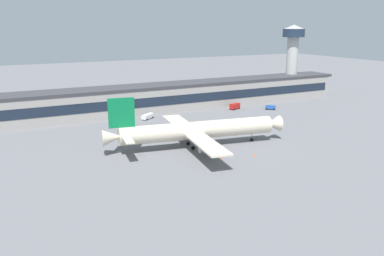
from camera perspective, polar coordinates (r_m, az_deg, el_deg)
name	(u,v)px	position (r m, az deg, el deg)	size (l,w,h in m)	color
ground_plane	(204,146)	(126.57, 1.67, -2.57)	(600.00, 600.00, 0.00)	slate
terminal_building	(141,99)	(173.90, -7.14, 3.97)	(201.73, 14.90, 11.60)	#9E9993
airliner	(195,130)	(124.63, 0.45, -0.33)	(56.96, 48.94, 16.51)	beige
control_tower	(293,53)	(217.21, 13.78, 10.10)	(10.96, 10.96, 36.10)	#B7B7B2
follow_me_car	(271,107)	(183.61, 10.86, 2.87)	(4.66, 4.16, 1.85)	#2651A5
belt_loader	(148,116)	(163.37, -6.14, 1.65)	(6.33, 5.42, 1.95)	white
crew_van	(235,106)	(181.79, 5.94, 3.05)	(5.65, 3.99, 2.55)	red
traffic_cone_0	(254,155)	(118.80, 8.65, -3.71)	(0.52, 0.52, 0.65)	#F2590C
traffic_cone_1	(222,157)	(116.06, 4.20, -4.01)	(0.54, 0.54, 0.67)	#F2590C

